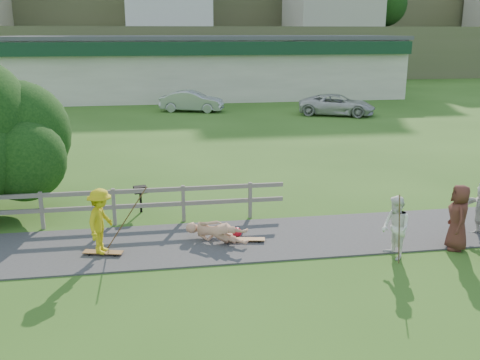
% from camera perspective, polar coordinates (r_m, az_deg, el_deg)
% --- Properties ---
extents(ground, '(260.00, 260.00, 0.00)m').
position_cam_1_polar(ground, '(12.97, -5.08, -9.30)').
color(ground, '#2E5919').
rests_on(ground, ground).
extents(path, '(34.00, 3.00, 0.04)m').
position_cam_1_polar(path, '(14.33, -5.55, -6.73)').
color(path, '#363739').
rests_on(path, ground).
extents(fence, '(15.05, 0.10, 1.10)m').
position_cam_1_polar(fence, '(16.22, -22.58, -2.57)').
color(fence, slate).
rests_on(fence, ground).
extents(strip_mall, '(32.50, 10.75, 5.10)m').
position_cam_1_polar(strip_mall, '(47.02, -3.58, 12.03)').
color(strip_mall, beige).
rests_on(strip_mall, ground).
extents(skater_rider, '(0.92, 1.21, 1.65)m').
position_cam_1_polar(skater_rider, '(13.68, -14.60, -4.66)').
color(skater_rider, gold).
rests_on(skater_rider, ground).
extents(skater_fallen, '(1.34, 1.67, 0.64)m').
position_cam_1_polar(skater_fallen, '(14.22, -2.52, -5.56)').
color(skater_fallen, tan).
rests_on(skater_fallen, ground).
extents(spectator_a, '(0.68, 0.83, 1.58)m').
position_cam_1_polar(spectator_a, '(13.70, 16.26, -4.91)').
color(spectator_a, white).
rests_on(spectator_a, ground).
extents(spectator_c, '(0.78, 0.97, 1.73)m').
position_cam_1_polar(spectator_c, '(14.76, 22.26, -3.70)').
color(spectator_c, '#582B23').
rests_on(spectator_c, ground).
extents(car_silver, '(4.64, 2.78, 1.45)m').
position_cam_1_polar(car_silver, '(38.00, -5.16, 8.36)').
color(car_silver, '#A8ACB0').
rests_on(car_silver, ground).
extents(car_white, '(5.52, 4.15, 1.39)m').
position_cam_1_polar(car_white, '(36.77, 10.31, 7.89)').
color(car_white, beige).
rests_on(car_white, ground).
extents(bbq, '(0.44, 0.37, 0.84)m').
position_cam_1_polar(bbq, '(16.85, -10.55, -2.04)').
color(bbq, black).
rests_on(bbq, ground).
extents(longboard_rider, '(1.02, 0.48, 0.11)m').
position_cam_1_polar(longboard_rider, '(13.96, -14.39, -7.64)').
color(longboard_rider, brown).
rests_on(longboard_rider, ground).
extents(longboard_fallen, '(0.98, 0.40, 0.11)m').
position_cam_1_polar(longboard_fallen, '(14.33, 0.74, -6.51)').
color(longboard_fallen, brown).
rests_on(longboard_fallen, ground).
extents(helmet, '(0.28, 0.28, 0.28)m').
position_cam_1_polar(helmet, '(14.68, -0.34, -5.59)').
color(helmet, red).
rests_on(helmet, ground).
extents(pole_rider, '(0.03, 0.03, 1.96)m').
position_cam_1_polar(pole_rider, '(13.96, -12.06, -3.42)').
color(pole_rider, brown).
rests_on(pole_rider, ground).
extents(pole_spec_left, '(0.03, 0.03, 1.76)m').
position_cam_1_polar(pole_spec_left, '(13.36, 16.62, -5.07)').
color(pole_spec_left, brown).
rests_on(pole_spec_left, ground).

